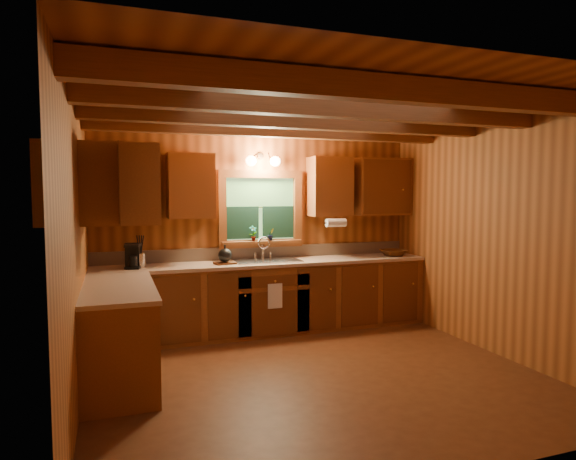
# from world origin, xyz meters

# --- Properties ---
(room) EXTENTS (4.20, 4.20, 4.20)m
(room) POSITION_xyz_m (0.00, 0.00, 1.30)
(room) COLOR #532A14
(room) RESTS_ON ground
(ceiling_beams) EXTENTS (4.20, 2.54, 0.18)m
(ceiling_beams) POSITION_xyz_m (0.00, 0.00, 2.49)
(ceiling_beams) COLOR brown
(ceiling_beams) RESTS_ON room
(base_cabinets) EXTENTS (4.20, 2.22, 0.86)m
(base_cabinets) POSITION_xyz_m (-0.49, 1.28, 0.43)
(base_cabinets) COLOR brown
(base_cabinets) RESTS_ON ground
(countertop) EXTENTS (4.20, 2.24, 0.04)m
(countertop) POSITION_xyz_m (-0.48, 1.29, 0.88)
(countertop) COLOR tan
(countertop) RESTS_ON base_cabinets
(backsplash) EXTENTS (4.20, 0.02, 0.16)m
(backsplash) POSITION_xyz_m (0.00, 1.89, 0.98)
(backsplash) COLOR tan
(backsplash) RESTS_ON room
(dishwasher_panel) EXTENTS (0.02, 0.60, 0.80)m
(dishwasher_panel) POSITION_xyz_m (-1.47, 0.68, 0.43)
(dishwasher_panel) COLOR white
(dishwasher_panel) RESTS_ON base_cabinets
(upper_cabinets) EXTENTS (4.19, 1.77, 0.78)m
(upper_cabinets) POSITION_xyz_m (-0.56, 1.42, 1.84)
(upper_cabinets) COLOR brown
(upper_cabinets) RESTS_ON room
(window) EXTENTS (1.12, 0.08, 1.00)m
(window) POSITION_xyz_m (0.00, 1.87, 1.53)
(window) COLOR brown
(window) RESTS_ON room
(window_sill) EXTENTS (1.06, 0.14, 0.04)m
(window_sill) POSITION_xyz_m (0.00, 1.82, 1.12)
(window_sill) COLOR brown
(window_sill) RESTS_ON room
(wall_sconce) EXTENTS (0.45, 0.21, 0.17)m
(wall_sconce) POSITION_xyz_m (0.00, 1.75, 2.16)
(wall_sconce) COLOR black
(wall_sconce) RESTS_ON room
(paper_towel_roll) EXTENTS (0.27, 0.11, 0.11)m
(paper_towel_roll) POSITION_xyz_m (0.92, 1.53, 1.37)
(paper_towel_roll) COLOR white
(paper_towel_roll) RESTS_ON upper_cabinets
(dish_towel) EXTENTS (0.18, 0.01, 0.30)m
(dish_towel) POSITION_xyz_m (0.00, 1.26, 0.52)
(dish_towel) COLOR white
(dish_towel) RESTS_ON base_cabinets
(sink) EXTENTS (0.82, 0.48, 0.43)m
(sink) POSITION_xyz_m (0.00, 1.60, 0.86)
(sink) COLOR silver
(sink) RESTS_ON countertop
(coffee_maker) EXTENTS (0.16, 0.20, 0.28)m
(coffee_maker) POSITION_xyz_m (-1.61, 1.55, 1.04)
(coffee_maker) COLOR black
(coffee_maker) RESTS_ON countertop
(utensil_crock) EXTENTS (0.13, 0.13, 0.37)m
(utensil_crock) POSITION_xyz_m (-1.53, 1.60, 0.99)
(utensil_crock) COLOR silver
(utensil_crock) RESTS_ON countertop
(cutting_board) EXTENTS (0.27, 0.21, 0.02)m
(cutting_board) POSITION_xyz_m (-0.55, 1.52, 0.91)
(cutting_board) COLOR #582B12
(cutting_board) RESTS_ON countertop
(teakettle) EXTENTS (0.17, 0.17, 0.21)m
(teakettle) POSITION_xyz_m (-0.55, 1.52, 1.01)
(teakettle) COLOR black
(teakettle) RESTS_ON cutting_board
(wicker_basket) EXTENTS (0.37, 0.37, 0.09)m
(wicker_basket) POSITION_xyz_m (1.77, 1.51, 0.94)
(wicker_basket) COLOR #48230C
(wicker_basket) RESTS_ON countertop
(potted_plant_left) EXTENTS (0.12, 0.09, 0.20)m
(potted_plant_left) POSITION_xyz_m (-0.12, 1.80, 1.24)
(potted_plant_left) COLOR #582B12
(potted_plant_left) RESTS_ON window_sill
(potted_plant_right) EXTENTS (0.11, 0.10, 0.16)m
(potted_plant_right) POSITION_xyz_m (0.11, 1.79, 1.22)
(potted_plant_right) COLOR #582B12
(potted_plant_right) RESTS_ON window_sill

